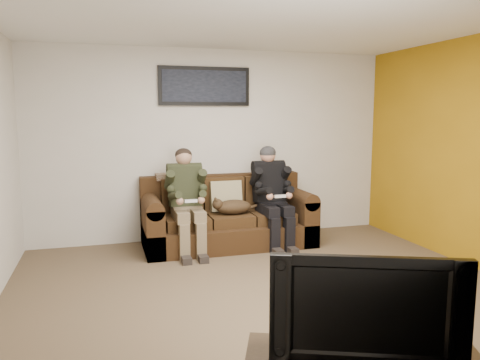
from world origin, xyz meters
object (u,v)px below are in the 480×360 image
object	(u,v)px
sofa	(227,219)
person_right	(272,190)
person_left	(187,194)
cat	(232,207)
framed_poster	(205,86)
television	(366,304)

from	to	relation	value
sofa	person_right	bearing A→B (deg)	-17.97
person_left	person_right	size ratio (longest dim) A/B	0.99
sofa	person_left	distance (m)	0.71
sofa	person_right	xyz separation A→B (m)	(0.57, -0.18, 0.39)
sofa	cat	size ratio (longest dim) A/B	3.35
sofa	framed_poster	xyz separation A→B (m)	(-0.20, 0.39, 1.76)
person_left	cat	bearing A→B (deg)	-0.75
television	framed_poster	bearing A→B (deg)	112.17
person_right	television	xyz separation A→B (m)	(-0.78, -3.59, -0.03)
person_left	television	world-z (taller)	person_left
framed_poster	television	size ratio (longest dim) A/B	1.21
person_left	person_right	world-z (taller)	person_right
person_left	framed_poster	xyz separation A→B (m)	(0.37, 0.57, 1.37)
sofa	cat	world-z (taller)	sofa
sofa	television	bearing A→B (deg)	-93.26
framed_poster	person_right	bearing A→B (deg)	-36.64
sofa	person_right	distance (m)	0.72
person_right	cat	size ratio (longest dim) A/B	1.98
person_right	framed_poster	size ratio (longest dim) A/B	1.04
person_right	cat	world-z (taller)	person_right
sofa	television	world-z (taller)	television
sofa	framed_poster	distance (m)	1.81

